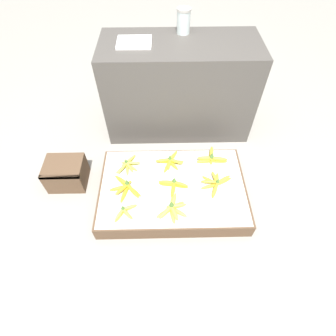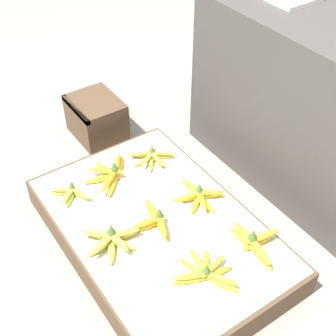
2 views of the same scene
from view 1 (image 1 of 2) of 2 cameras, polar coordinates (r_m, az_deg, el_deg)
The scene contains 14 objects.
ground_plane at distance 2.14m, azimuth 0.96°, elevation -5.93°, with size 10.00×10.00×0.00m, color gray.
display_platform at distance 2.08m, azimuth 0.98°, elevation -4.89°, with size 1.13×0.74×0.14m.
back_vendor_table at distance 2.46m, azimuth 2.41°, elevation 16.90°, with size 1.30×0.56×0.82m.
wooden_crate at distance 2.28m, azimuth -21.27°, elevation -1.09°, with size 0.30×0.25×0.22m.
banana_bunch_front_left at distance 1.89m, azimuth -9.32°, elevation -9.36°, with size 0.17×0.15×0.08m.
banana_bunch_front_midleft at distance 1.88m, azimuth 0.98°, elevation -8.79°, with size 0.23×0.24×0.11m.
banana_bunch_middle_left at distance 2.00m, azimuth -9.21°, elevation -4.15°, with size 0.25×0.25×0.10m.
banana_bunch_middle_midleft at distance 1.99m, azimuth 1.20°, elevation -3.71°, with size 0.23×0.16×0.10m.
banana_bunch_middle_midright at distance 2.04m, azimuth 10.32°, elevation -3.21°, with size 0.26×0.24×0.09m.
banana_bunch_back_left at distance 2.14m, azimuth -8.71°, elevation 0.73°, with size 0.20×0.21×0.08m.
banana_bunch_back_midleft at distance 2.14m, azimuth 0.52°, elevation 1.51°, with size 0.24×0.22×0.10m.
banana_bunch_back_midright at distance 2.18m, azimuth 9.51°, elevation 2.17°, with size 0.26×0.17×0.11m.
glass_jar at distance 2.37m, azimuth 3.40°, elevation 29.35°, with size 0.11×0.11×0.18m.
foam_tray_white at distance 2.25m, azimuth -7.38°, elevation 25.52°, with size 0.27×0.21×0.02m.
Camera 1 is at (-0.06, -1.16, 1.80)m, focal length 28.00 mm.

